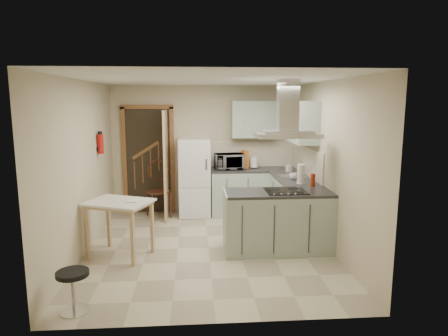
{
  "coord_description": "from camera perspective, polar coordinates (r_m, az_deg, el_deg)",
  "views": [
    {
      "loc": [
        -0.19,
        -5.77,
        2.2
      ],
      "look_at": [
        0.27,
        0.45,
        1.15
      ],
      "focal_mm": 32.0,
      "sensor_mm": 36.0,
      "label": 1
    }
  ],
  "objects": [
    {
      "name": "right_wall",
      "position": [
        6.18,
        14.62,
        0.4
      ],
      "size": [
        0.0,
        4.2,
        4.2
      ],
      "primitive_type": "plane",
      "rotation": [
        1.57,
        0.0,
        -1.57
      ],
      "color": "#C1B595",
      "rests_on": "floor"
    },
    {
      "name": "bentwood_chair",
      "position": [
        7.72,
        -9.36,
        -3.33
      ],
      "size": [
        0.58,
        0.58,
        0.99
      ],
      "primitive_type": "cube",
      "rotation": [
        0.0,
        0.0,
        0.4
      ],
      "color": "#4E2B1A",
      "rests_on": "floor"
    },
    {
      "name": "stool",
      "position": [
        4.66,
        -20.7,
        -16.17
      ],
      "size": [
        0.36,
        0.36,
        0.45
      ],
      "primitive_type": "cylinder",
      "rotation": [
        0.0,
        0.0,
        0.06
      ],
      "color": "black",
      "rests_on": "floor"
    },
    {
      "name": "wall_cabinet_right",
      "position": [
        6.88,
        11.16,
        6.45
      ],
      "size": [
        0.35,
        0.9,
        0.7
      ],
      "primitive_type": "cube",
      "color": "#9EB2A0",
      "rests_on": "right_wall"
    },
    {
      "name": "wall_cabinet_back",
      "position": [
        7.79,
        4.23,
        6.95
      ],
      "size": [
        0.85,
        0.35,
        0.7
      ],
      "primitive_type": "cube",
      "color": "#9EB2A0",
      "rests_on": "back_wall"
    },
    {
      "name": "red_bottle",
      "position": [
        6.27,
        12.59,
        -1.71
      ],
      "size": [
        0.08,
        0.08,
        0.2
      ],
      "primitive_type": "cylinder",
      "rotation": [
        0.0,
        0.0,
        0.22
      ],
      "color": "#9F290D",
      "rests_on": "peninsula"
    },
    {
      "name": "soap_bottle",
      "position": [
        7.51,
        9.24,
        0.16
      ],
      "size": [
        0.11,
        0.11,
        0.18
      ],
      "primitive_type": "imported",
      "rotation": [
        0.0,
        0.0,
        0.4
      ],
      "color": "#B8B6C3",
      "rests_on": "counter_right"
    },
    {
      "name": "fire_extinguisher",
      "position": [
        6.89,
        -17.24,
        3.29
      ],
      "size": [
        0.1,
        0.1,
        0.32
      ],
      "primitive_type": "cylinder",
      "color": "#B2140F",
      "rests_on": "left_wall"
    },
    {
      "name": "splashback",
      "position": [
        8.01,
        4.07,
        2.0
      ],
      "size": [
        1.68,
        0.02,
        0.5
      ],
      "primitive_type": "cube",
      "color": "beige",
      "rests_on": "counter_back"
    },
    {
      "name": "left_wall",
      "position": [
        6.07,
        -19.55,
        -0.01
      ],
      "size": [
        0.0,
        4.2,
        4.2
      ],
      "primitive_type": "plane",
      "rotation": [
        1.57,
        0.0,
        1.57
      ],
      "color": "#C1B595",
      "rests_on": "floor"
    },
    {
      "name": "microwave",
      "position": [
        7.69,
        0.74,
        0.94
      ],
      "size": [
        0.59,
        0.44,
        0.3
      ],
      "primitive_type": "imported",
      "rotation": [
        0.0,
        0.0,
        0.15
      ],
      "color": "black",
      "rests_on": "counter_back"
    },
    {
      "name": "floor",
      "position": [
        6.18,
        -2.23,
        -11.31
      ],
      "size": [
        4.2,
        4.2,
        0.0
      ],
      "primitive_type": "plane",
      "color": "#C2B896",
      "rests_on": "ground"
    },
    {
      "name": "cup",
      "position": [
        6.8,
        9.88,
        -1.16
      ],
      "size": [
        0.16,
        0.16,
        0.1
      ],
      "primitive_type": "imported",
      "rotation": [
        0.0,
        0.0,
        -0.27
      ],
      "color": "white",
      "rests_on": "counter_right"
    },
    {
      "name": "counter_right",
      "position": [
        7.31,
        9.29,
        -4.42
      ],
      "size": [
        0.6,
        1.95,
        0.9
      ],
      "primitive_type": "cube",
      "color": "#9EB2A0",
      "rests_on": "floor"
    },
    {
      "name": "peninsula",
      "position": [
        5.98,
        7.75,
        -7.54
      ],
      "size": [
        1.55,
        0.65,
        0.9
      ],
      "primitive_type": "cube",
      "color": "#9EB2A0",
      "rests_on": "floor"
    },
    {
      "name": "back_wall",
      "position": [
        7.93,
        -2.82,
        2.66
      ],
      "size": [
        3.6,
        0.0,
        3.6
      ],
      "primitive_type": "plane",
      "rotation": [
        1.57,
        0.0,
        0.0
      ],
      "color": "#C1B595",
      "rests_on": "floor"
    },
    {
      "name": "doorway",
      "position": [
        7.98,
        -10.73,
        1.09
      ],
      "size": [
        1.1,
        0.12,
        2.1
      ],
      "primitive_type": "cube",
      "color": "brown",
      "rests_on": "floor"
    },
    {
      "name": "book",
      "position": [
        5.78,
        -13.64,
        -4.2
      ],
      "size": [
        0.16,
        0.21,
        0.09
      ],
      "primitive_type": "imported",
      "rotation": [
        0.0,
        0.0,
        -0.06
      ],
      "color": "brown",
      "rests_on": "drop_leaf_table"
    },
    {
      "name": "hob",
      "position": [
        5.89,
        8.8,
        -3.25
      ],
      "size": [
        0.58,
        0.5,
        0.01
      ],
      "primitive_type": "cube",
      "color": "black",
      "rests_on": "peninsula"
    },
    {
      "name": "paper_towel",
      "position": [
        6.45,
        10.96,
        -0.81
      ],
      "size": [
        0.13,
        0.13,
        0.32
      ],
      "primitive_type": "cylinder",
      "rotation": [
        0.0,
        0.0,
        -0.02
      ],
      "color": "silver",
      "rests_on": "counter_right"
    },
    {
      "name": "sink",
      "position": [
        7.05,
        9.72,
        -1.17
      ],
      "size": [
        0.45,
        0.4,
        0.01
      ],
      "primitive_type": "cube",
      "color": "silver",
      "rests_on": "counter_right"
    },
    {
      "name": "kettle",
      "position": [
        7.83,
        4.32,
        0.82
      ],
      "size": [
        0.2,
        0.2,
        0.23
      ],
      "primitive_type": "cylinder",
      "rotation": [
        0.0,
        0.0,
        0.3
      ],
      "color": "white",
      "rests_on": "counter_back"
    },
    {
      "name": "fridge",
      "position": [
        7.71,
        -4.22,
        -1.32
      ],
      "size": [
        0.6,
        0.6,
        1.5
      ],
      "primitive_type": "cube",
      "color": "white",
      "rests_on": "floor"
    },
    {
      "name": "extractor_hood",
      "position": [
        5.77,
        9.01,
        4.66
      ],
      "size": [
        0.9,
        0.55,
        0.1
      ],
      "primitive_type": "cube",
      "color": "silver",
      "rests_on": "ceiling"
    },
    {
      "name": "ceiling",
      "position": [
        5.78,
        -2.39,
        12.52
      ],
      "size": [
        4.2,
        4.2,
        0.0
      ],
      "primitive_type": "plane",
      "rotation": [
        3.14,
        0.0,
        0.0
      ],
      "color": "silver",
      "rests_on": "back_wall"
    },
    {
      "name": "counter_back",
      "position": [
        7.82,
        2.13,
        -3.39
      ],
      "size": [
        1.08,
        0.6,
        0.9
      ],
      "primitive_type": "cube",
      "color": "#9EB2A0",
      "rests_on": "floor"
    },
    {
      "name": "drop_leaf_table",
      "position": [
        5.94,
        -14.65,
        -8.37
      ],
      "size": [
        1.04,
        0.93,
        0.81
      ],
      "primitive_type": "cube",
      "rotation": [
        0.0,
        0.0,
        -0.4
      ],
      "color": "tan",
      "rests_on": "floor"
    },
    {
      "name": "cereal_box",
      "position": [
        7.86,
        3.02,
        1.26
      ],
      "size": [
        0.12,
        0.24,
        0.34
      ],
      "primitive_type": "cube",
      "rotation": [
        0.0,
        0.0,
        0.16
      ],
      "color": "orange",
      "rests_on": "counter_back"
    }
  ]
}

